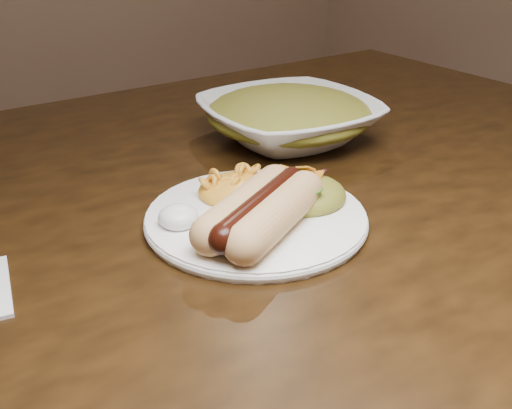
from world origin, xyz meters
TOP-DOWN VIEW (x-y plane):
  - table at (0.00, 0.00)m, footprint 1.60×0.90m
  - plate at (0.08, -0.12)m, footprint 0.26×0.26m
  - hotdog at (0.06, -0.15)m, footprint 0.14×0.13m
  - mac_and_cheese at (0.09, -0.06)m, footprint 0.12×0.11m
  - sour_cream at (-0.00, -0.09)m, footprint 0.04×0.04m
  - taco_salad at (0.14, -0.12)m, footprint 0.09×0.09m
  - fork at (-0.18, -0.09)m, footprint 0.04×0.13m
  - serving_bowl at (0.26, 0.07)m, footprint 0.26×0.26m
  - bowl_filling at (0.26, 0.07)m, footprint 0.32×0.32m

SIDE VIEW (x-z plane):
  - table at x=0.00m, z-range 0.28..1.03m
  - fork at x=-0.18m, z-range 0.75..0.75m
  - plate at x=0.08m, z-range 0.75..0.76m
  - sour_cream at x=0.00m, z-range 0.76..0.79m
  - taco_salad at x=0.14m, z-range 0.76..0.80m
  - serving_bowl at x=0.26m, z-range 0.75..0.81m
  - mac_and_cheese at x=0.09m, z-range 0.76..0.80m
  - hotdog at x=0.06m, z-range 0.76..0.80m
  - bowl_filling at x=0.26m, z-range 0.77..0.83m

